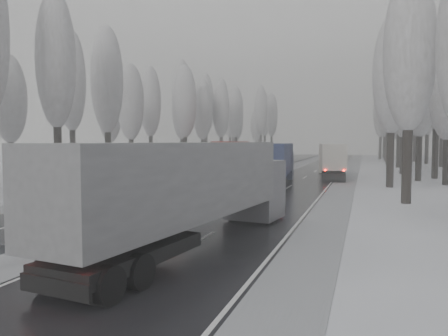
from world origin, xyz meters
The scene contains 58 objects.
ground centered at (0.00, 0.00, 0.00)m, with size 260.00×260.00×0.00m, color white.
carriageway_right centered at (5.25, 30.00, 0.01)m, with size 7.50×200.00×0.03m, color black.
carriageway_left centered at (-5.25, 30.00, 0.01)m, with size 7.50×200.00×0.03m, color black.
median_slush centered at (0.00, 30.00, 0.02)m, with size 3.00×200.00×0.04m, color #9EA0A6.
shoulder_right centered at (10.20, 30.00, 0.02)m, with size 2.40×200.00×0.04m, color #9EA0A6.
shoulder_left centered at (-10.20, 30.00, 0.02)m, with size 2.40×200.00×0.04m, color #9EA0A6.
median_guardrail centered at (0.00, 29.99, 0.60)m, with size 0.12×200.00×0.76m.
tree_16 centered at (15.04, 15.67, 10.67)m, with size 3.60×3.60×16.53m.
tree_18 centered at (14.51, 27.03, 10.70)m, with size 3.60×3.60×16.58m.
tree_19 centered at (20.02, 31.03, 9.42)m, with size 3.60×3.60×14.57m.
tree_20 centered at (17.90, 35.17, 10.14)m, with size 3.60×3.60×15.71m.
tree_21 centered at (20.12, 39.17, 12.00)m, with size 3.60×3.60×18.62m.
tree_22 centered at (17.02, 45.60, 10.24)m, with size 3.60×3.60×15.86m.
tree_24 centered at (17.90, 51.02, 13.19)m, with size 3.60×3.60×20.49m.
tree_26 centered at (17.56, 61.27, 12.10)m, with size 3.60×3.60×18.78m.
tree_27 centered at (24.72, 65.27, 11.36)m, with size 3.60×3.60×17.62m.
tree_28 centered at (16.34, 71.95, 12.64)m, with size 3.60×3.60×19.62m.
tree_29 centered at (23.71, 75.95, 11.67)m, with size 3.60×3.60×18.11m.
tree_30 centered at (16.56, 81.70, 11.52)m, with size 3.60×3.60×17.86m.
tree_31 centered at (22.48, 85.70, 11.97)m, with size 3.60×3.60×18.58m.
tree_32 centered at (16.63, 89.21, 11.18)m, with size 3.60×3.60×17.33m.
tree_33 centered at (19.77, 93.21, 9.26)m, with size 3.60×3.60×14.33m.
tree_34 centered at (15.73, 96.32, 11.37)m, with size 3.60×3.60×17.63m.
tree_35 centered at (24.94, 100.32, 11.77)m, with size 3.60×3.60×18.25m.
tree_36 centered at (17.04, 106.16, 13.02)m, with size 3.60×3.60×20.23m.
tree_37 centered at (24.02, 110.16, 10.56)m, with size 3.60×3.60×16.37m.
tree_38 centered at (18.73, 116.73, 11.59)m, with size 3.60×3.60×17.97m.
tree_39 centered at (21.55, 120.73, 10.45)m, with size 3.60×3.60×16.19m.
tree_56 centered at (-14.71, 15.70, 11.68)m, with size 3.60×3.60×18.12m.
tree_57 centered at (-23.98, 19.70, 8.87)m, with size 3.60×3.60×13.72m.
tree_58 centered at (-15.13, 24.57, 11.10)m, with size 3.60×3.60×17.21m.
tree_59 centered at (-22.80, 28.57, 11.87)m, with size 3.60×3.60×18.41m.
tree_60 centered at (-17.75, 34.20, 9.59)m, with size 3.60×3.60×14.84m.
tree_61 centered at (-23.52, 38.20, 9.02)m, with size 3.60×3.60×13.95m.
tree_62 centered at (-13.94, 43.73, 10.36)m, with size 3.60×3.60×16.04m.
tree_63 centered at (-21.85, 47.73, 10.89)m, with size 3.60×3.60×16.88m.
tree_64 centered at (-18.26, 52.71, 9.96)m, with size 3.60×3.60×15.42m.
tree_65 centered at (-20.05, 56.71, 12.55)m, with size 3.60×3.60×19.48m.
tree_66 centered at (-18.16, 62.35, 9.84)m, with size 3.60×3.60×15.23m.
tree_67 centered at (-19.54, 66.35, 11.03)m, with size 3.60×3.60×17.09m.
tree_68 centered at (-16.58, 69.11, 10.75)m, with size 3.60×3.60×16.65m.
tree_69 centered at (-21.42, 73.11, 12.46)m, with size 3.60×3.60×19.35m.
tree_70 centered at (-16.33, 79.19, 11.03)m, with size 3.60×3.60×17.09m.
tree_71 centered at (-21.09, 83.19, 12.63)m, with size 3.60×3.60×19.61m.
tree_72 centered at (-18.93, 88.54, 9.76)m, with size 3.60×3.60×15.11m.
tree_73 centered at (-21.82, 92.54, 11.11)m, with size 3.60×3.60×17.22m.
tree_74 centered at (-15.07, 99.33, 12.67)m, with size 3.60×3.60×19.68m.
tree_75 centered at (-24.20, 103.33, 11.99)m, with size 3.60×3.60×18.60m.
tree_76 centered at (-14.05, 108.72, 11.95)m, with size 3.60×3.60×18.55m.
tree_77 centered at (-19.66, 112.72, 9.26)m, with size 3.60×3.60×14.32m.
tree_78 centered at (-17.56, 115.31, 12.59)m, with size 3.60×3.60×19.55m.
tree_79 centered at (-20.33, 119.31, 11.01)m, with size 3.60×3.60×17.07m.
truck_grey_tarp centered at (5.49, -0.84, 2.56)m, with size 4.92×17.23×4.38m.
truck_blue_box centered at (3.89, 24.68, 2.46)m, with size 4.26×16.56×4.21m.
truck_cream_box centered at (8.21, 37.22, 2.41)m, with size 4.48×16.22×4.12m.
box_truck_distant centered at (6.36, 86.11, 1.40)m, with size 2.78×7.49×2.74m.
truck_red_white centered at (-2.30, 17.88, 2.14)m, with size 3.02×14.41×3.67m.
truck_red_red centered at (-7.48, 45.94, 2.59)m, with size 3.96×17.44×4.44m.
Camera 1 is at (12.18, -17.77, 4.43)m, focal length 35.00 mm.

